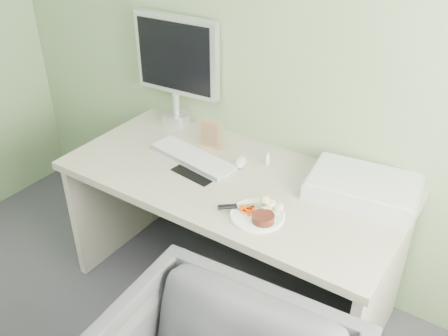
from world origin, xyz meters
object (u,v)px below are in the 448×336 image
Objects in this scene: plate at (257,215)px; monitor at (177,65)px; scanner at (363,187)px; desk at (231,209)px.

plate is 0.39× the size of monitor.
plate is at bearing -135.26° from scanner.
scanner is (0.30, 0.40, 0.03)m from plate.
scanner reaches higher than plate.
plate is (0.25, -0.19, 0.19)m from desk.
scanner is at bearing 52.66° from plate.
monitor is (-0.80, 0.51, 0.33)m from plate.
monitor is (-1.11, 0.11, 0.30)m from scanner.
desk is 3.41× the size of scanner.
scanner is 0.79× the size of monitor.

